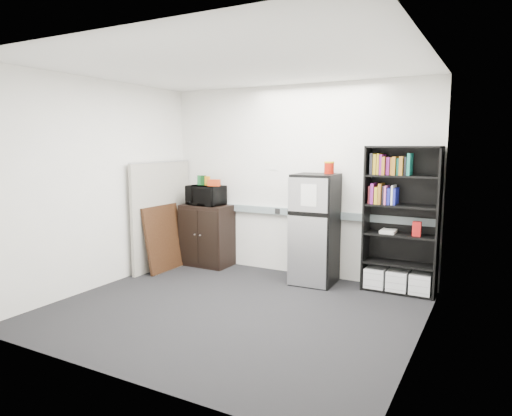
# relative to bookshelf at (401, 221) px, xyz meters

# --- Properties ---
(floor) EXTENTS (4.00, 4.00, 0.00)m
(floor) POSITION_rel_bookshelf_xyz_m (-1.53, -1.57, -0.91)
(floor) COLOR black
(floor) RESTS_ON ground
(wall_back) EXTENTS (4.00, 0.02, 2.70)m
(wall_back) POSITION_rel_bookshelf_xyz_m (-1.53, 0.18, 0.44)
(wall_back) COLOR white
(wall_back) RESTS_ON floor
(wall_right) EXTENTS (0.02, 3.50, 2.70)m
(wall_right) POSITION_rel_bookshelf_xyz_m (0.47, -1.57, 0.44)
(wall_right) COLOR white
(wall_right) RESTS_ON floor
(wall_left) EXTENTS (0.02, 3.50, 2.70)m
(wall_left) POSITION_rel_bookshelf_xyz_m (-3.53, -1.57, 0.44)
(wall_left) COLOR white
(wall_left) RESTS_ON floor
(ceiling) EXTENTS (4.00, 3.50, 0.02)m
(ceiling) POSITION_rel_bookshelf_xyz_m (-1.53, -1.57, 1.79)
(ceiling) COLOR white
(ceiling) RESTS_ON wall_back
(electrical_raceway) EXTENTS (3.92, 0.05, 0.10)m
(electrical_raceway) POSITION_rel_bookshelf_xyz_m (-1.53, 0.15, -0.01)
(electrical_raceway) COLOR gray
(electrical_raceway) RESTS_ON wall_back
(wall_note) EXTENTS (0.14, 0.00, 0.10)m
(wall_note) POSITION_rel_bookshelf_xyz_m (-1.88, 0.18, 0.64)
(wall_note) COLOR white
(wall_note) RESTS_ON wall_back
(bookshelf) EXTENTS (0.90, 0.34, 1.85)m
(bookshelf) POSITION_rel_bookshelf_xyz_m (0.00, 0.00, 0.00)
(bookshelf) COLOR black
(bookshelf) RESTS_ON floor
(cubicle_partition) EXTENTS (0.06, 1.30, 1.62)m
(cubicle_partition) POSITION_rel_bookshelf_xyz_m (-3.43, -0.49, -0.10)
(cubicle_partition) COLOR gray
(cubicle_partition) RESTS_ON floor
(cabinet) EXTENTS (0.76, 0.50, 0.95)m
(cabinet) POSITION_rel_bookshelf_xyz_m (-2.90, -0.06, -0.44)
(cabinet) COLOR black
(cabinet) RESTS_ON floor
(microwave) EXTENTS (0.56, 0.40, 0.30)m
(microwave) POSITION_rel_bookshelf_xyz_m (-2.90, -0.08, 0.18)
(microwave) COLOR black
(microwave) RESTS_ON cabinet
(snack_box_a) EXTENTS (0.08, 0.07, 0.15)m
(snack_box_a) POSITION_rel_bookshelf_xyz_m (-3.03, -0.05, 0.41)
(snack_box_a) COLOR #1B5F2D
(snack_box_a) RESTS_ON microwave
(snack_box_b) EXTENTS (0.08, 0.06, 0.15)m
(snack_box_b) POSITION_rel_bookshelf_xyz_m (-2.96, -0.05, 0.41)
(snack_box_b) COLOR #0D3A13
(snack_box_b) RESTS_ON microwave
(snack_box_c) EXTENTS (0.07, 0.05, 0.14)m
(snack_box_c) POSITION_rel_bookshelf_xyz_m (-2.89, -0.05, 0.40)
(snack_box_c) COLOR orange
(snack_box_c) RESTS_ON microwave
(snack_bag) EXTENTS (0.20, 0.15, 0.10)m
(snack_bag) POSITION_rel_bookshelf_xyz_m (-2.73, -0.10, 0.38)
(snack_bag) COLOR #BC3712
(snack_bag) RESTS_ON microwave
(refrigerator) EXTENTS (0.58, 0.61, 1.48)m
(refrigerator) POSITION_rel_bookshelf_xyz_m (-1.09, -0.14, -0.17)
(refrigerator) COLOR black
(refrigerator) RESTS_ON floor
(coffee_can) EXTENTS (0.13, 0.13, 0.18)m
(coffee_can) POSITION_rel_bookshelf_xyz_m (-0.95, -0.02, 0.66)
(coffee_can) COLOR #9E1407
(coffee_can) RESTS_ON refrigerator
(framed_poster) EXTENTS (0.20, 0.76, 0.97)m
(framed_poster) POSITION_rel_bookshelf_xyz_m (-3.30, -0.61, -0.42)
(framed_poster) COLOR black
(framed_poster) RESTS_ON floor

